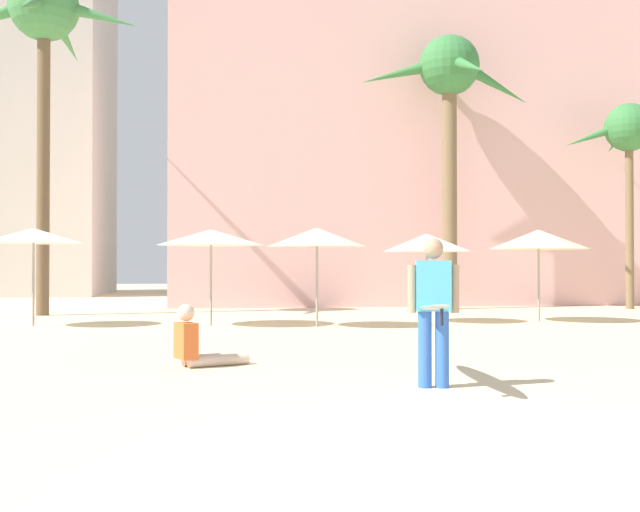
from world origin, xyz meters
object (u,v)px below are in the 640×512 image
palm_tree_left (629,136)px  cafe_umbrella_4 (211,237)px  person_near_right (431,307)px  cafe_umbrella_1 (427,243)px  palm_tree_far_left (450,87)px  palm_tree_center (44,25)px  person_far_left (199,345)px  cafe_umbrella_6 (539,239)px  cafe_umbrella_2 (34,236)px  cafe_umbrella_0 (317,237)px

palm_tree_left → cafe_umbrella_4: bearing=-158.1°
cafe_umbrella_4 → person_near_right: bearing=-74.6°
palm_tree_left → cafe_umbrella_1: bearing=-148.4°
palm_tree_far_left → palm_tree_center: bearing=-171.9°
person_far_left → palm_tree_left: bearing=19.9°
cafe_umbrella_1 → cafe_umbrella_4: bearing=-175.9°
person_near_right → cafe_umbrella_6: bearing=-18.6°
cafe_umbrella_1 → cafe_umbrella_2: (-9.58, -0.02, 0.13)m
palm_tree_far_left → cafe_umbrella_0: 10.30m
cafe_umbrella_0 → palm_tree_left: bearing=28.7°
cafe_umbrella_6 → person_near_right: (-5.65, -10.07, -1.18)m
cafe_umbrella_1 → cafe_umbrella_2: size_ratio=0.97×
palm_tree_center → cafe_umbrella_1: 12.80m
cafe_umbrella_0 → cafe_umbrella_6: bearing=9.2°
palm_tree_left → palm_tree_center: 18.87m
palm_tree_center → cafe_umbrella_2: 7.57m
cafe_umbrella_2 → cafe_umbrella_4: 4.19m
palm_tree_far_left → palm_tree_left: 6.22m
palm_tree_far_left → cafe_umbrella_6: (0.50, -6.05, -5.31)m
palm_tree_center → cafe_umbrella_0: bearing=-35.2°
cafe_umbrella_0 → cafe_umbrella_4: bearing=165.2°
cafe_umbrella_4 → person_near_right: 10.20m
cafe_umbrella_1 → cafe_umbrella_0: bearing=-160.4°
palm_tree_left → cafe_umbrella_1: (-8.37, -5.16, -3.77)m
palm_tree_left → cafe_umbrella_6: size_ratio=2.73×
palm_tree_far_left → palm_tree_left: palm_tree_far_left is taller
palm_tree_left → cafe_umbrella_6: (-5.45, -5.25, -3.67)m
cafe_umbrella_6 → cafe_umbrella_1: bearing=178.2°
palm_tree_left → cafe_umbrella_0: palm_tree_left is taller
person_near_right → cafe_umbrella_0: bearing=12.0°
cafe_umbrella_2 → palm_tree_center: bearing=99.5°
cafe_umbrella_4 → person_far_left: (-0.07, -7.61, -1.81)m
palm_tree_center → cafe_umbrella_0: palm_tree_center is taller
palm_tree_center → cafe_umbrella_1: (10.28, -4.14, -6.41)m
cafe_umbrella_1 → person_far_left: cafe_umbrella_1 is taller
cafe_umbrella_4 → person_far_left: cafe_umbrella_4 is taller
palm_tree_far_left → person_far_left: 17.55m
cafe_umbrella_1 → cafe_umbrella_2: bearing=-179.9°
cafe_umbrella_1 → person_near_right: bearing=-105.0°
palm_tree_center → person_near_right: palm_tree_center is taller
palm_tree_center → cafe_umbrella_6: bearing=-17.8°
palm_tree_far_left → palm_tree_left: bearing=-7.6°
cafe_umbrella_2 → person_near_right: bearing=-55.9°
palm_tree_left → person_near_right: (-11.10, -15.32, -4.85)m
palm_tree_center → cafe_umbrella_4: bearing=-42.9°
palm_tree_far_left → person_far_left: (-7.90, -13.96, -7.13)m
palm_tree_center → cafe_umbrella_6: palm_tree_center is taller
person_far_left → cafe_umbrella_2: bearing=93.5°
cafe_umbrella_6 → palm_tree_center: bearing=162.2°
palm_tree_center → person_far_left: 15.38m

